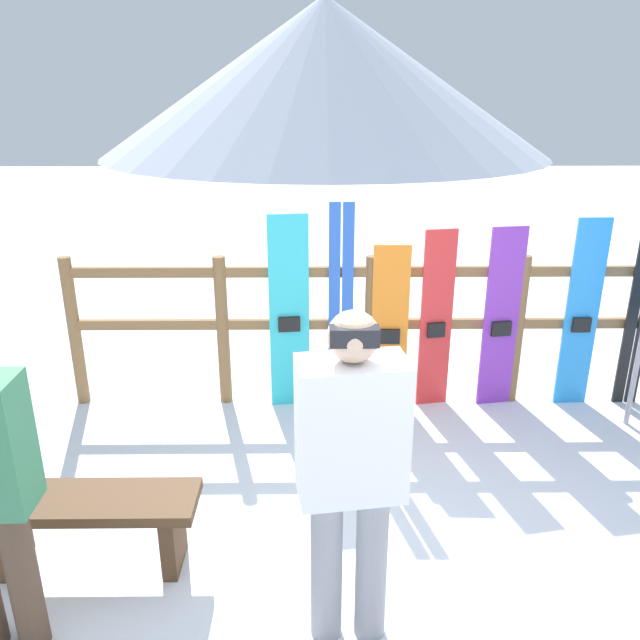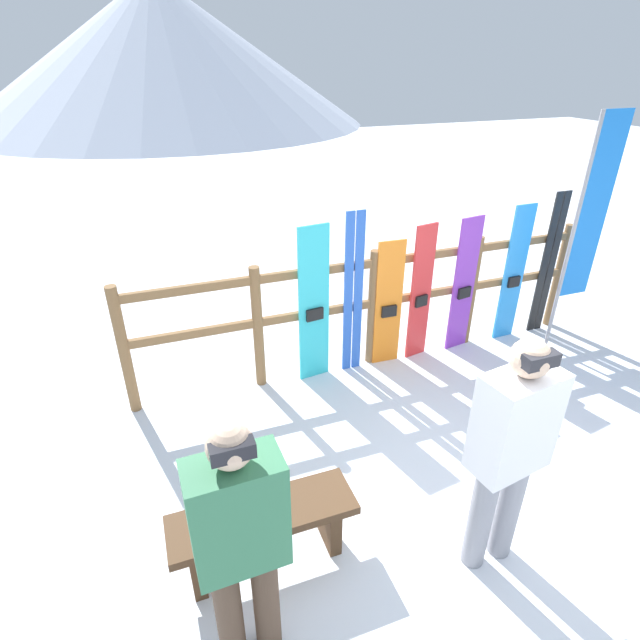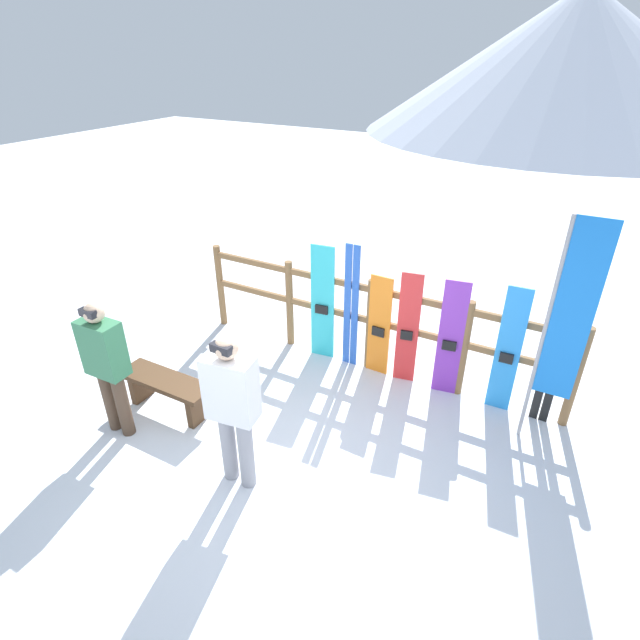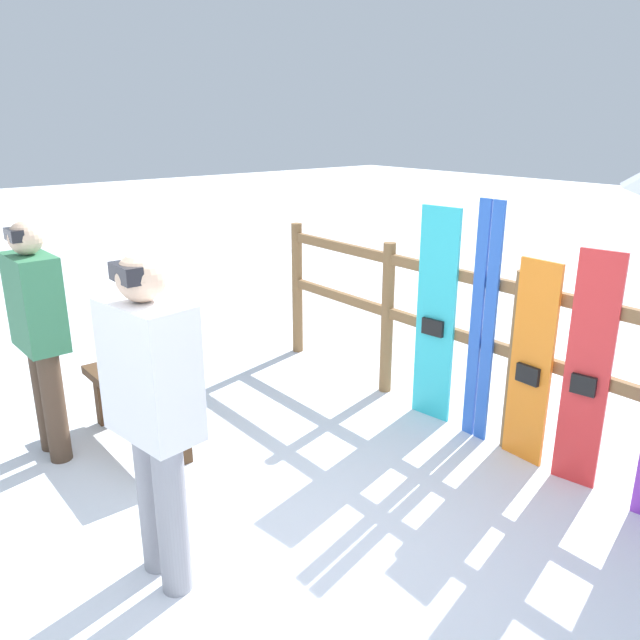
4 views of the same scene
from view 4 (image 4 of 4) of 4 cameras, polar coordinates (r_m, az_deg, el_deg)
name	(u,v)px [view 4 (image 4 of 4)]	position (r m, az deg, el deg)	size (l,w,h in m)	color
ground_plane	(238,589)	(3.32, -7.47, -23.22)	(40.00, 40.00, 0.00)	white
fence	(517,347)	(4.32, 17.58, -2.40)	(4.91, 0.10, 1.25)	brown
bench	(138,400)	(4.52, -16.26, -7.06)	(1.17, 0.36, 0.44)	#4C331E
person_white	(153,404)	(2.95, -15.05, -7.42)	(0.49, 0.32, 1.64)	gray
person_plaid_green	(38,326)	(4.36, -24.35, -0.53)	(0.45, 0.25, 1.59)	#4C3828
snowboard_cyan	(435,317)	(4.62, 10.51, 0.29)	(0.32, 0.08, 1.60)	#2DBFCC
ski_pair_blue	(483,324)	(4.37, 14.65, -0.37)	(0.19, 0.02, 1.69)	blue
snowboard_orange	(531,364)	(4.22, 18.73, -3.86)	(0.29, 0.06, 1.36)	orange
snowboard_red	(587,373)	(4.04, 23.23, -4.49)	(0.26, 0.09, 1.48)	red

